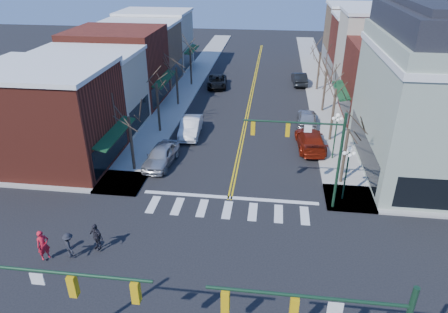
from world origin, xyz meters
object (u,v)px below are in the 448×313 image
(lamppost_midblock, at_px, (336,128))
(pedestrian_dark_b, at_px, (69,245))
(car_left_far, at_px, (217,82))
(lamppost_corner, at_px, (347,165))
(pedestrian_dark_a, at_px, (96,237))
(car_left_near, at_px, (161,155))
(car_right_far, at_px, (299,78))
(car_left_mid, at_px, (191,127))
(car_right_mid, at_px, (307,118))
(pedestrian_red_a, at_px, (43,245))
(car_right_near, at_px, (310,140))

(lamppost_midblock, height_order, pedestrian_dark_b, lamppost_midblock)
(car_left_far, distance_m, pedestrian_dark_b, 34.85)
(lamppost_corner, relative_size, pedestrian_dark_a, 2.42)
(pedestrian_dark_b, bearing_deg, car_left_near, -51.57)
(lamppost_corner, xyz_separation_m, car_right_far, (-2.01, 28.77, -2.14))
(car_left_mid, bearing_deg, lamppost_midblock, -18.24)
(lamppost_midblock, bearing_deg, car_right_far, 95.15)
(car_right_far, xyz_separation_m, pedestrian_dark_b, (-14.79, -37.18, 0.14))
(car_left_near, height_order, car_left_mid, car_left_near)
(lamppost_corner, distance_m, car_right_far, 28.92)
(lamppost_corner, relative_size, lamppost_midblock, 1.00)
(car_right_far, distance_m, pedestrian_dark_a, 38.73)
(car_left_mid, height_order, car_right_mid, car_left_mid)
(car_right_mid, bearing_deg, car_right_far, -87.10)
(car_left_far, bearing_deg, lamppost_midblock, -62.32)
(lamppost_midblock, relative_size, pedestrian_dark_b, 2.65)
(lamppost_corner, xyz_separation_m, pedestrian_dark_a, (-15.50, -7.53, -1.92))
(car_left_near, xyz_separation_m, pedestrian_red_a, (-3.59, -12.49, 0.25))
(car_right_near, bearing_deg, car_right_far, -93.80)
(car_left_mid, height_order, car_left_far, car_left_mid)
(pedestrian_red_a, bearing_deg, pedestrian_dark_a, -24.85)
(car_right_far, bearing_deg, pedestrian_dark_a, 65.09)
(car_right_mid, distance_m, pedestrian_red_a, 28.18)
(lamppost_midblock, distance_m, car_right_mid, 8.16)
(lamppost_corner, xyz_separation_m, car_right_near, (-1.80, 8.59, -2.11))
(car_left_near, xyz_separation_m, pedestrian_dark_b, (-2.20, -12.15, 0.11))
(car_left_mid, bearing_deg, car_right_far, 55.62)
(car_left_mid, distance_m, car_right_far, 21.83)
(lamppost_corner, relative_size, car_left_far, 0.82)
(car_right_near, bearing_deg, pedestrian_dark_b, 44.19)
(lamppost_corner, height_order, pedestrian_red_a, lamppost_corner)
(car_right_mid, xyz_separation_m, pedestrian_dark_a, (-13.70, -21.71, 0.21))
(car_left_near, xyz_separation_m, pedestrian_dark_a, (-0.90, -11.27, 0.18))
(lamppost_corner, relative_size, car_right_near, 0.74)
(lamppost_midblock, relative_size, car_right_near, 0.74)
(car_right_mid, height_order, pedestrian_dark_b, pedestrian_dark_b)
(lamppost_corner, bearing_deg, pedestrian_dark_a, -154.08)
(car_left_near, xyz_separation_m, car_right_mid, (12.80, 10.43, -0.02))
(car_left_far, distance_m, car_right_far, 11.28)
(lamppost_corner, xyz_separation_m, car_left_mid, (-13.35, 10.12, -2.10))
(car_right_mid, bearing_deg, pedestrian_dark_a, 59.83)
(car_left_near, distance_m, car_right_mid, 16.51)
(lamppost_corner, relative_size, car_right_mid, 0.88)
(car_left_mid, relative_size, pedestrian_dark_b, 3.20)
(pedestrian_dark_b, bearing_deg, pedestrian_dark_a, -97.36)
(lamppost_corner, height_order, car_right_mid, lamppost_corner)
(lamppost_corner, distance_m, pedestrian_dark_b, 18.89)
(car_left_far, bearing_deg, car_left_mid, -96.96)
(car_left_far, xyz_separation_m, pedestrian_dark_a, (-2.50, -33.77, 0.31))
(pedestrian_dark_b, bearing_deg, lamppost_corner, -104.72)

